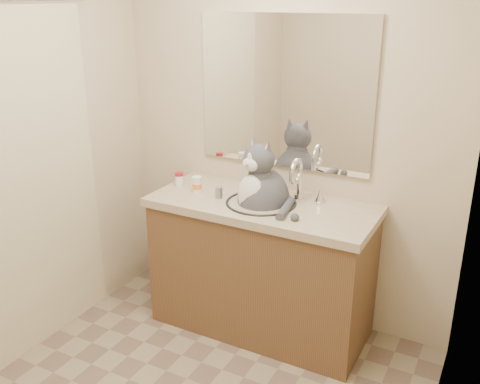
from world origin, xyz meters
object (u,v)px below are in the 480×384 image
at_px(pill_bottle_orange, 197,185).
at_px(cat, 262,196).
at_px(pill_bottle_redcap, 179,179).
at_px(grey_canister, 219,192).

bearing_deg(pill_bottle_orange, cat, 5.50).
xyz_separation_m(pill_bottle_redcap, pill_bottle_orange, (0.16, -0.04, 0.00)).
relative_size(pill_bottle_orange, grey_canister, 1.46).
bearing_deg(grey_canister, pill_bottle_orange, 172.56).
bearing_deg(pill_bottle_redcap, pill_bottle_orange, -15.46).
height_order(cat, pill_bottle_redcap, cat).
bearing_deg(cat, pill_bottle_redcap, -164.87).
height_order(pill_bottle_orange, grey_canister, pill_bottle_orange).
distance_m(cat, pill_bottle_redcap, 0.59).
bearing_deg(pill_bottle_orange, grey_canister, -7.44).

